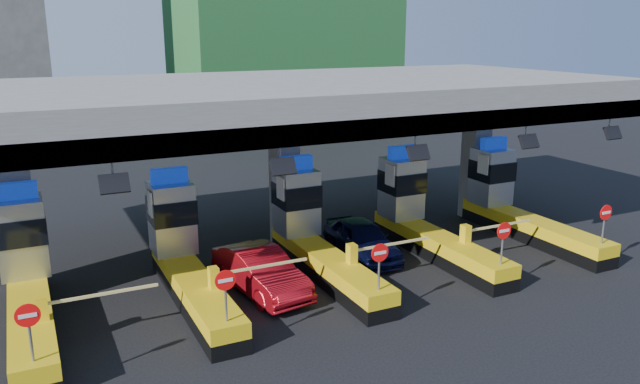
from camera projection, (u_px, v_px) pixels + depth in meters
name	position (u px, v px, depth m)	size (l,w,h in m)	color
ground	(316.00, 270.00, 23.99)	(120.00, 120.00, 0.00)	black
toll_canopy	(285.00, 103.00, 24.92)	(28.00, 12.09, 7.00)	slate
toll_lane_far_left	(26.00, 278.00, 19.64)	(4.43, 8.00, 4.16)	black
toll_lane_left	(183.00, 254.00, 21.76)	(4.43, 8.00, 4.16)	black
toll_lane_center	(313.00, 234.00, 23.88)	(4.43, 8.00, 4.16)	black
toll_lane_right	(421.00, 217.00, 25.99)	(4.43, 8.00, 4.16)	black
toll_lane_far_right	(513.00, 203.00, 28.11)	(4.43, 8.00, 4.16)	black
van	(362.00, 239.00, 25.13)	(1.82, 4.52, 1.54)	black
red_car	(261.00, 271.00, 21.82)	(1.64, 4.70, 1.55)	maroon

